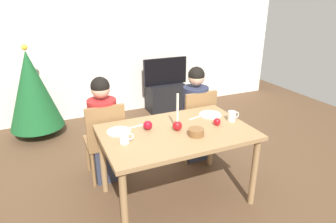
{
  "coord_description": "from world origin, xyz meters",
  "views": [
    {
      "loc": [
        -1.08,
        -2.25,
        1.93
      ],
      "look_at": [
        0.0,
        0.2,
        0.87
      ],
      "focal_mm": 31.39,
      "sensor_mm": 36.0,
      "label": 1
    }
  ],
  "objects_px": {
    "tv_stand": "(165,97)",
    "candle_centerpiece": "(177,123)",
    "chair_left": "(105,137)",
    "chair_right": "(196,121)",
    "plate_left": "(119,131)",
    "mug_right": "(232,116)",
    "person_right_child": "(195,115)",
    "dining_table": "(177,138)",
    "person_left_child": "(104,131)",
    "plate_right": "(210,115)",
    "apple_near_candle": "(217,122)",
    "tv": "(165,71)",
    "mug_left": "(125,138)",
    "christmas_tree": "(32,90)",
    "apple_by_left_plate": "(148,125)",
    "bowl_walnuts": "(196,132)"
  },
  "relations": [
    {
      "from": "tv_stand",
      "to": "candle_centerpiece",
      "type": "height_order",
      "value": "candle_centerpiece"
    },
    {
      "from": "chair_left",
      "to": "chair_right",
      "type": "xyz_separation_m",
      "value": [
        1.11,
        0.0,
        0.0
      ]
    },
    {
      "from": "plate_left",
      "to": "mug_right",
      "type": "height_order",
      "value": "mug_right"
    },
    {
      "from": "person_right_child",
      "to": "mug_right",
      "type": "bearing_deg",
      "value": -84.98
    },
    {
      "from": "dining_table",
      "to": "person_left_child",
      "type": "distance_m",
      "value": 0.85
    },
    {
      "from": "plate_left",
      "to": "plate_right",
      "type": "relative_size",
      "value": 0.95
    },
    {
      "from": "tv_stand",
      "to": "apple_near_candle",
      "type": "bearing_deg",
      "value": -101.23
    },
    {
      "from": "tv",
      "to": "candle_centerpiece",
      "type": "xyz_separation_m",
      "value": [
        -0.87,
        -2.29,
        0.11
      ]
    },
    {
      "from": "person_left_child",
      "to": "apple_near_candle",
      "type": "distance_m",
      "value": 1.21
    },
    {
      "from": "person_left_child",
      "to": "apple_near_candle",
      "type": "height_order",
      "value": "person_left_child"
    },
    {
      "from": "mug_right",
      "to": "apple_near_candle",
      "type": "distance_m",
      "value": 0.2
    },
    {
      "from": "person_right_child",
      "to": "mug_left",
      "type": "distance_m",
      "value": 1.29
    },
    {
      "from": "chair_right",
      "to": "plate_left",
      "type": "height_order",
      "value": "chair_right"
    },
    {
      "from": "person_left_child",
      "to": "christmas_tree",
      "type": "height_order",
      "value": "christmas_tree"
    },
    {
      "from": "tv",
      "to": "candle_centerpiece",
      "type": "relative_size",
      "value": 2.2
    },
    {
      "from": "chair_left",
      "to": "apple_by_left_plate",
      "type": "relative_size",
      "value": 10.38
    },
    {
      "from": "tv_stand",
      "to": "tv",
      "type": "distance_m",
      "value": 0.47
    },
    {
      "from": "chair_left",
      "to": "tv",
      "type": "relative_size",
      "value": 1.14
    },
    {
      "from": "plate_left",
      "to": "plate_right",
      "type": "height_order",
      "value": "same"
    },
    {
      "from": "mug_right",
      "to": "dining_table",
      "type": "bearing_deg",
      "value": 178.55
    },
    {
      "from": "person_left_child",
      "to": "candle_centerpiece",
      "type": "relative_size",
      "value": 3.26
    },
    {
      "from": "candle_centerpiece",
      "to": "apple_near_candle",
      "type": "xyz_separation_m",
      "value": [
        0.4,
        -0.05,
        -0.04
      ]
    },
    {
      "from": "person_left_child",
      "to": "christmas_tree",
      "type": "distance_m",
      "value": 1.63
    },
    {
      "from": "mug_left",
      "to": "bowl_walnuts",
      "type": "bearing_deg",
      "value": -10.76
    },
    {
      "from": "apple_by_left_plate",
      "to": "person_right_child",
      "type": "bearing_deg",
      "value": 32.59
    },
    {
      "from": "apple_by_left_plate",
      "to": "chair_right",
      "type": "bearing_deg",
      "value": 30.89
    },
    {
      "from": "chair_left",
      "to": "bowl_walnuts",
      "type": "relative_size",
      "value": 6.26
    },
    {
      "from": "plate_right",
      "to": "chair_right",
      "type": "bearing_deg",
      "value": 80.93
    },
    {
      "from": "chair_left",
      "to": "christmas_tree",
      "type": "relative_size",
      "value": 0.68
    },
    {
      "from": "mug_right",
      "to": "apple_by_left_plate",
      "type": "height_order",
      "value": "mug_right"
    },
    {
      "from": "chair_left",
      "to": "bowl_walnuts",
      "type": "distance_m",
      "value": 1.06
    },
    {
      "from": "candle_centerpiece",
      "to": "dining_table",
      "type": "bearing_deg",
      "value": -141.34
    },
    {
      "from": "mug_left",
      "to": "candle_centerpiece",
      "type": "bearing_deg",
      "value": 5.52
    },
    {
      "from": "chair_right",
      "to": "tv",
      "type": "distance_m",
      "value": 1.74
    },
    {
      "from": "plate_right",
      "to": "mug_left",
      "type": "distance_m",
      "value": 1.03
    },
    {
      "from": "dining_table",
      "to": "person_left_child",
      "type": "xyz_separation_m",
      "value": [
        -0.56,
        0.64,
        -0.1
      ]
    },
    {
      "from": "apple_near_candle",
      "to": "apple_by_left_plate",
      "type": "distance_m",
      "value": 0.68
    },
    {
      "from": "candle_centerpiece",
      "to": "bowl_walnuts",
      "type": "height_order",
      "value": "candle_centerpiece"
    },
    {
      "from": "apple_near_candle",
      "to": "tv",
      "type": "bearing_deg",
      "value": 78.78
    },
    {
      "from": "dining_table",
      "to": "candle_centerpiece",
      "type": "bearing_deg",
      "value": 38.66
    },
    {
      "from": "tv",
      "to": "plate_right",
      "type": "distance_m",
      "value": 2.14
    },
    {
      "from": "chair_left",
      "to": "tv",
      "type": "height_order",
      "value": "tv"
    },
    {
      "from": "mug_left",
      "to": "person_left_child",
      "type": "bearing_deg",
      "value": 93.72
    },
    {
      "from": "chair_left",
      "to": "mug_right",
      "type": "relative_size",
      "value": 7.11
    },
    {
      "from": "mug_left",
      "to": "apple_by_left_plate",
      "type": "height_order",
      "value": "mug_left"
    },
    {
      "from": "candle_centerpiece",
      "to": "apple_near_candle",
      "type": "distance_m",
      "value": 0.41
    },
    {
      "from": "dining_table",
      "to": "mug_right",
      "type": "relative_size",
      "value": 11.07
    },
    {
      "from": "person_right_child",
      "to": "apple_by_left_plate",
      "type": "relative_size",
      "value": 13.51
    },
    {
      "from": "dining_table",
      "to": "tv_stand",
      "type": "relative_size",
      "value": 2.19
    },
    {
      "from": "dining_table",
      "to": "mug_left",
      "type": "xyz_separation_m",
      "value": [
        -0.51,
        -0.04,
        0.13
      ]
    }
  ]
}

